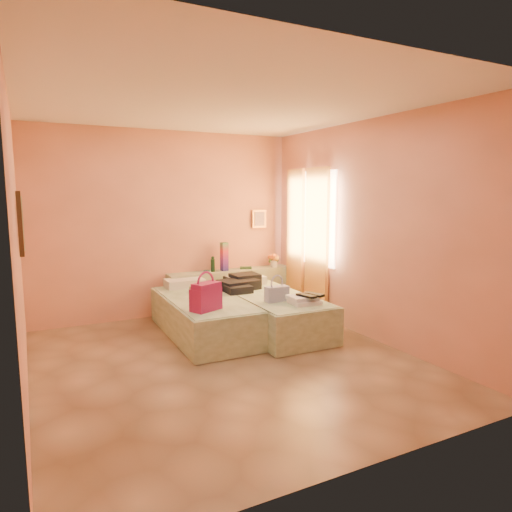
# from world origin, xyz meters

# --- Properties ---
(ground) EXTENTS (4.50, 4.50, 0.00)m
(ground) POSITION_xyz_m (0.00, 0.00, 0.00)
(ground) COLOR tan
(ground) RESTS_ON ground
(room_walls) EXTENTS (4.02, 4.51, 2.81)m
(room_walls) POSITION_xyz_m (0.21, 0.57, 1.79)
(room_walls) COLOR #F3A281
(room_walls) RESTS_ON ground
(headboard_ledge) EXTENTS (2.05, 0.30, 0.65)m
(headboard_ledge) POSITION_xyz_m (0.98, 2.10, 0.33)
(headboard_ledge) COLOR #9EAC8C
(headboard_ledge) RESTS_ON ground
(bed_left) EXTENTS (0.94, 2.02, 0.50)m
(bed_left) POSITION_xyz_m (0.12, 1.05, 0.25)
(bed_left) COLOR beige
(bed_left) RESTS_ON ground
(bed_right) EXTENTS (0.94, 2.02, 0.50)m
(bed_right) POSITION_xyz_m (1.02, 0.83, 0.25)
(bed_right) COLOR beige
(bed_right) RESTS_ON ground
(water_bottle) EXTENTS (0.08, 0.08, 0.23)m
(water_bottle) POSITION_xyz_m (0.66, 2.08, 0.76)
(water_bottle) COLOR #143824
(water_bottle) RESTS_ON headboard_ledge
(rainbow_box) EXTENTS (0.11, 0.11, 0.45)m
(rainbow_box) POSITION_xyz_m (0.86, 2.08, 0.88)
(rainbow_box) COLOR #991253
(rainbow_box) RESTS_ON headboard_ledge
(small_dish) EXTENTS (0.13, 0.13, 0.03)m
(small_dish) POSITION_xyz_m (0.57, 2.10, 0.66)
(small_dish) COLOR #519573
(small_dish) RESTS_ON headboard_ledge
(green_book) EXTENTS (0.22, 0.20, 0.03)m
(green_book) POSITION_xyz_m (1.25, 2.09, 0.67)
(green_book) COLOR #294D2D
(green_book) RESTS_ON headboard_ledge
(flower_vase) EXTENTS (0.27, 0.27, 0.27)m
(flower_vase) POSITION_xyz_m (1.74, 2.03, 0.78)
(flower_vase) COLOR beige
(flower_vase) RESTS_ON headboard_ledge
(magenta_handbag) EXTENTS (0.41, 0.33, 0.33)m
(magenta_handbag) POSITION_xyz_m (-0.07, 0.45, 0.67)
(magenta_handbag) COLOR #991253
(magenta_handbag) RESTS_ON bed_left
(khaki_garment) EXTENTS (0.38, 0.31, 0.06)m
(khaki_garment) POSITION_xyz_m (0.29, 1.42, 0.53)
(khaki_garment) COLOR tan
(khaki_garment) RESTS_ON bed_left
(clothes_pile) EXTENTS (0.65, 0.65, 0.18)m
(clothes_pile) POSITION_xyz_m (0.82, 1.35, 0.59)
(clothes_pile) COLOR black
(clothes_pile) RESTS_ON bed_right
(blue_handbag) EXTENTS (0.30, 0.13, 0.20)m
(blue_handbag) POSITION_xyz_m (0.90, 0.46, 0.60)
(blue_handbag) COLOR #404F9A
(blue_handbag) RESTS_ON bed_right
(towel_stack) EXTENTS (0.37, 0.33, 0.10)m
(towel_stack) POSITION_xyz_m (1.14, 0.18, 0.55)
(towel_stack) COLOR white
(towel_stack) RESTS_ON bed_right
(sandal_pair) EXTENTS (0.26, 0.31, 0.03)m
(sandal_pair) POSITION_xyz_m (1.20, 0.13, 0.61)
(sandal_pair) COLOR black
(sandal_pair) RESTS_ON towel_stack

